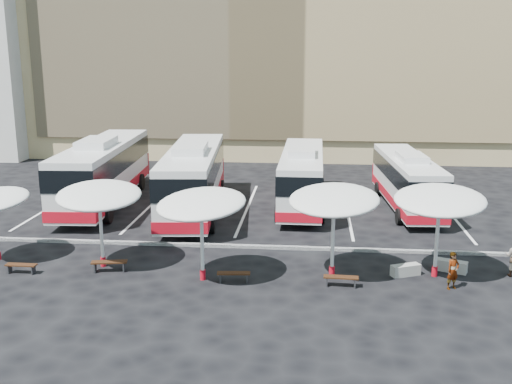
# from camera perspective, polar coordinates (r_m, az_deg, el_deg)

# --- Properties ---
(ground) EXTENTS (120.00, 120.00, 0.00)m
(ground) POSITION_cam_1_polar(r_m,az_deg,el_deg) (28.73, -2.56, -5.61)
(ground) COLOR black
(ground) RESTS_ON ground
(sandstone_building) EXTENTS (42.00, 18.25, 29.60)m
(sandstone_building) POSITION_cam_1_polar(r_m,az_deg,el_deg) (58.98, 1.75, 16.56)
(sandstone_building) COLOR tan
(sandstone_building) RESTS_ON ground
(curb_divider) EXTENTS (34.00, 0.25, 0.15)m
(curb_divider) POSITION_cam_1_polar(r_m,az_deg,el_deg) (29.17, -2.43, -5.15)
(curb_divider) COLOR black
(curb_divider) RESTS_ON ground
(bay_lines) EXTENTS (24.15, 12.00, 0.01)m
(bay_lines) POSITION_cam_1_polar(r_m,az_deg,el_deg) (36.32, -0.83, -1.52)
(bay_lines) COLOR white
(bay_lines) RESTS_ON ground
(bus_0) EXTENTS (3.68, 13.43, 4.22)m
(bus_0) POSITION_cam_1_polar(r_m,az_deg,el_deg) (38.12, -14.31, 2.09)
(bus_0) COLOR silver
(bus_0) RESTS_ON ground
(bus_1) EXTENTS (3.93, 13.32, 4.17)m
(bus_1) POSITION_cam_1_polar(r_m,az_deg,el_deg) (35.26, -5.98, 1.50)
(bus_1) COLOR silver
(bus_1) RESTS_ON ground
(bus_2) EXTENTS (2.81, 11.69, 3.70)m
(bus_2) POSITION_cam_1_polar(r_m,az_deg,el_deg) (36.66, 4.42, 1.61)
(bus_2) COLOR silver
(bus_2) RESTS_ON ground
(bus_3) EXTENTS (3.08, 11.03, 3.46)m
(bus_3) POSITION_cam_1_polar(r_m,az_deg,el_deg) (37.08, 14.18, 1.18)
(bus_3) COLOR silver
(bus_3) RESTS_ON ground
(sunshade_1) EXTENTS (4.40, 4.44, 3.80)m
(sunshade_1) POSITION_cam_1_polar(r_m,az_deg,el_deg) (26.65, -14.72, -0.33)
(sunshade_1) COLOR silver
(sunshade_1) RESTS_ON ground
(sunshade_2) EXTENTS (4.87, 4.89, 3.83)m
(sunshade_2) POSITION_cam_1_polar(r_m,az_deg,el_deg) (24.33, -5.24, -1.16)
(sunshade_2) COLOR silver
(sunshade_2) RESTS_ON ground
(sunshade_3) EXTENTS (4.63, 4.66, 3.92)m
(sunshade_3) POSITION_cam_1_polar(r_m,az_deg,el_deg) (24.81, 7.44, -0.76)
(sunshade_3) COLOR silver
(sunshade_3) RESTS_ON ground
(sunshade_4) EXTENTS (4.54, 4.58, 3.90)m
(sunshade_4) POSITION_cam_1_polar(r_m,az_deg,el_deg) (25.73, 17.10, -0.77)
(sunshade_4) COLOR silver
(sunshade_4) RESTS_ON ground
(wood_bench_0) EXTENTS (1.33, 0.37, 0.41)m
(wood_bench_0) POSITION_cam_1_polar(r_m,az_deg,el_deg) (27.70, -21.46, -6.61)
(wood_bench_0) COLOR black
(wood_bench_0) RESTS_ON ground
(wood_bench_1) EXTENTS (1.57, 0.68, 0.47)m
(wood_bench_1) POSITION_cam_1_polar(r_m,az_deg,el_deg) (26.75, -13.80, -6.64)
(wood_bench_1) COLOR black
(wood_bench_1) RESTS_ON ground
(wood_bench_2) EXTENTS (1.40, 0.48, 0.42)m
(wood_bench_2) POSITION_cam_1_polar(r_m,az_deg,el_deg) (24.88, -2.14, -7.88)
(wood_bench_2) COLOR black
(wood_bench_2) RESTS_ON ground
(wood_bench_3) EXTENTS (1.42, 0.44, 0.43)m
(wood_bench_3) POSITION_cam_1_polar(r_m,az_deg,el_deg) (24.67, 8.10, -8.19)
(wood_bench_3) COLOR black
(wood_bench_3) RESTS_ON ground
(conc_bench_0) EXTENTS (1.33, 0.90, 0.47)m
(conc_bench_0) POSITION_cam_1_polar(r_m,az_deg,el_deg) (26.38, 14.05, -7.23)
(conc_bench_0) COLOR gray
(conc_bench_0) RESTS_ON ground
(conc_bench_1) EXTENTS (1.39, 0.93, 0.50)m
(conc_bench_1) POSITION_cam_1_polar(r_m,az_deg,el_deg) (27.36, 18.09, -6.72)
(conc_bench_1) COLOR gray
(conc_bench_1) RESTS_ON ground
(passenger_0) EXTENTS (0.67, 0.60, 1.54)m
(passenger_0) POSITION_cam_1_polar(r_m,az_deg,el_deg) (25.29, 18.25, -7.12)
(passenger_0) COLOR black
(passenger_0) RESTS_ON ground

